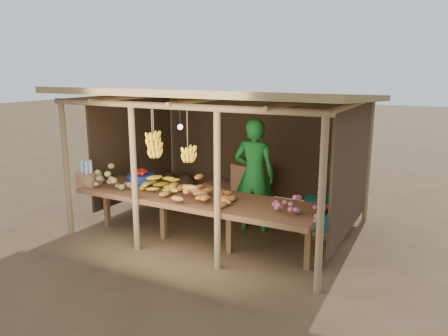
% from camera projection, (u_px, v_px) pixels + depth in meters
% --- Properties ---
extents(ground, '(60.00, 60.00, 0.00)m').
position_uv_depth(ground, '(224.00, 226.00, 7.64)').
color(ground, brown).
rests_on(ground, ground).
extents(stall_structure, '(4.70, 3.50, 2.43)m').
position_uv_depth(stall_structure, '(227.00, 116.00, 7.31)').
color(stall_structure, '#91734B').
rests_on(stall_structure, ground).
extents(counter, '(3.90, 1.05, 0.80)m').
position_uv_depth(counter, '(195.00, 200.00, 6.66)').
color(counter, brown).
rests_on(counter, ground).
extents(potato_heap, '(0.98, 0.67, 0.36)m').
position_uv_depth(potato_heap, '(109.00, 177.00, 7.09)').
color(potato_heap, olive).
rests_on(potato_heap, counter).
extents(sweet_potato_heap, '(1.12, 0.73, 0.36)m').
position_uv_depth(sweet_potato_heap, '(196.00, 188.00, 6.44)').
color(sweet_potato_heap, '#C07531').
rests_on(sweet_potato_heap, counter).
extents(onion_heap, '(0.90, 0.74, 0.35)m').
position_uv_depth(onion_heap, '(292.00, 202.00, 5.75)').
color(onion_heap, '#AC536A').
rests_on(onion_heap, counter).
extents(banana_pile, '(0.79, 0.61, 0.35)m').
position_uv_depth(banana_pile, '(162.00, 179.00, 6.94)').
color(banana_pile, yellow).
rests_on(banana_pile, counter).
extents(tomato_basin, '(0.46, 0.46, 0.24)m').
position_uv_depth(tomato_basin, '(141.00, 178.00, 7.36)').
color(tomato_basin, navy).
rests_on(tomato_basin, counter).
extents(bottle_box, '(0.35, 0.28, 0.42)m').
position_uv_depth(bottle_box, '(89.00, 176.00, 7.25)').
color(bottle_box, '#976444').
rests_on(bottle_box, counter).
extents(vendor, '(0.77, 0.58, 1.92)m').
position_uv_depth(vendor, '(254.00, 175.00, 7.29)').
color(vendor, '#176822').
rests_on(vendor, ground).
extents(tarp_crate, '(0.76, 0.69, 0.77)m').
position_uv_depth(tarp_crate, '(324.00, 217.00, 7.17)').
color(tarp_crate, brown).
rests_on(tarp_crate, ground).
extents(carton_stack, '(1.29, 0.58, 0.91)m').
position_uv_depth(carton_stack, '(240.00, 190.00, 8.46)').
color(carton_stack, '#976444').
rests_on(carton_stack, ground).
extents(burlap_sacks, '(0.89, 0.46, 0.63)m').
position_uv_depth(burlap_sacks, '(177.00, 185.00, 9.35)').
color(burlap_sacks, '#44311F').
rests_on(burlap_sacks, ground).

